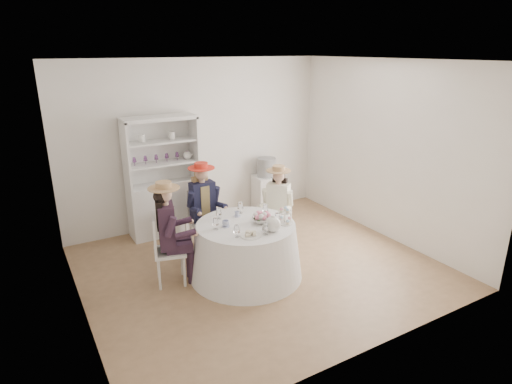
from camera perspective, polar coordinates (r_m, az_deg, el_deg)
ground at (r=5.93m, az=0.49°, el=-9.93°), size 4.50×4.50×0.00m
ceiling at (r=5.21m, az=0.58°, el=17.15°), size 4.50×4.50×0.00m
wall_back at (r=7.15m, az=-7.71°, el=6.51°), size 4.50×0.00×4.50m
wall_front at (r=3.92m, az=15.64°, el=-4.35°), size 4.50×0.00×4.50m
wall_left at (r=4.73m, az=-23.61°, el=-1.28°), size 0.00×4.50×4.50m
wall_right at (r=6.81m, az=17.13°, el=5.21°), size 0.00×4.50×4.50m
tea_table at (r=5.57m, az=-1.36°, el=-7.75°), size 1.46×1.46×0.72m
hutch at (r=6.89m, az=-12.18°, el=-0.14°), size 1.23×0.74×1.88m
side_table at (r=7.73m, az=1.39°, el=-0.24°), size 0.47×0.47×0.67m
hatbox at (r=7.58m, az=1.42°, el=3.33°), size 0.39×0.39×0.33m
guest_left at (r=5.35m, az=-11.58°, el=-4.65°), size 0.54×0.51×1.34m
guest_mid at (r=6.13m, az=-7.05°, el=-1.36°), size 0.48×0.50×1.33m
guest_right at (r=6.22m, az=2.90°, el=-1.40°), size 0.54×0.52×1.25m
spare_chair at (r=6.46m, az=-9.99°, el=-2.38°), size 0.44×0.44×1.02m
teacup_a at (r=5.34m, az=-4.06°, el=-4.26°), size 0.11×0.11×0.07m
teacup_b at (r=5.65m, az=-2.55°, el=-2.98°), size 0.08×0.08×0.06m
teacup_c at (r=5.61m, az=0.34°, el=-3.09°), size 0.09×0.09×0.06m
flower_bowl at (r=5.44m, az=0.70°, el=-3.85°), size 0.29×0.29×0.06m
flower_arrangement at (r=5.46m, az=0.77°, el=-3.17°), size 0.17×0.17×0.06m
table_teapot at (r=5.19m, az=2.27°, el=-4.30°), size 0.28×0.20×0.21m
sandwich_plate at (r=5.08m, az=-0.72°, el=-5.72°), size 0.25×0.25×0.06m
cupcake_stand at (r=5.43m, az=3.85°, el=-3.41°), size 0.22×0.22×0.21m
stemware_set at (r=5.39m, az=-1.39°, el=-3.56°), size 0.85×0.85×0.15m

